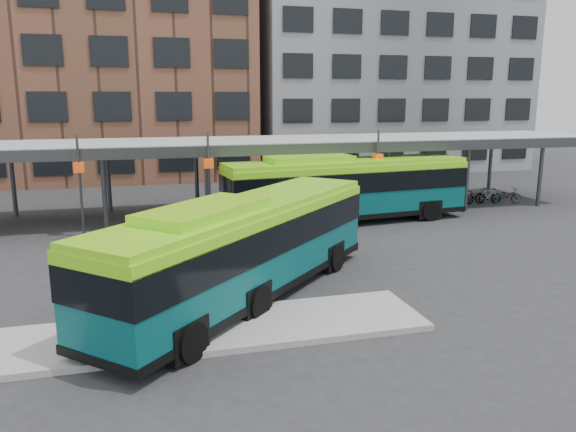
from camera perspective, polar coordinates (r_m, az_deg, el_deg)
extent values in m
plane|color=#28282B|center=(20.04, 4.42, -7.00)|extent=(120.00, 120.00, 0.00)
cube|color=gray|center=(16.18, -10.86, -11.64)|extent=(14.00, 3.00, 0.18)
cube|color=#999B9E|center=(31.58, -3.44, 7.47)|extent=(40.00, 6.00, 0.35)
cube|color=#383A3D|center=(28.67, -2.20, 6.71)|extent=(40.00, 0.15, 0.55)
cylinder|color=#383A3D|center=(34.27, -26.15, 3.08)|extent=(0.24, 0.24, 3.80)
cylinder|color=#383A3D|center=(28.73, -18.15, 2.20)|extent=(0.24, 0.24, 3.80)
cylinder|color=#383A3D|center=(33.67, -17.77, 3.60)|extent=(0.24, 0.24, 3.80)
cylinder|color=#383A3D|center=(28.89, -8.20, 2.73)|extent=(0.24, 0.24, 3.80)
cylinder|color=#383A3D|center=(33.81, -9.27, 4.06)|extent=(0.24, 0.24, 3.80)
cylinder|color=#383A3D|center=(29.90, 1.36, 3.17)|extent=(0.24, 0.24, 3.80)
cylinder|color=#383A3D|center=(34.67, -1.00, 4.41)|extent=(0.24, 0.24, 3.80)
cylinder|color=#383A3D|center=(31.68, 10.07, 3.49)|extent=(0.24, 0.24, 3.80)
cylinder|color=#383A3D|center=(36.21, 6.71, 4.66)|extent=(0.24, 0.24, 3.80)
cylinder|color=#383A3D|center=(34.10, 17.72, 3.71)|extent=(0.24, 0.24, 3.80)
cylinder|color=#383A3D|center=(38.35, 13.69, 4.81)|extent=(0.24, 0.24, 3.80)
cylinder|color=#383A3D|center=(37.04, 24.25, 3.84)|extent=(0.24, 0.24, 3.80)
cylinder|color=#383A3D|center=(40.99, 19.85, 4.89)|extent=(0.24, 0.24, 3.80)
cylinder|color=#383A3D|center=(27.94, -20.34, 2.82)|extent=(0.12, 0.12, 4.80)
cube|color=#D9450C|center=(27.82, -20.47, 4.65)|extent=(0.45, 0.45, 0.45)
cylinder|color=#383A3D|center=(28.03, -8.03, 3.49)|extent=(0.12, 0.12, 4.80)
cube|color=#D9450C|center=(27.91, -8.08, 5.31)|extent=(0.45, 0.45, 0.45)
cylinder|color=#383A3D|center=(30.47, 9.04, 4.14)|extent=(0.12, 0.12, 4.80)
cube|color=#D9450C|center=(30.36, 9.10, 5.82)|extent=(0.45, 0.45, 0.45)
cube|color=brown|center=(50.13, -20.10, 16.51)|extent=(26.00, 14.00, 22.00)
cube|color=slate|center=(54.73, 9.36, 15.58)|extent=(24.00, 14.00, 20.00)
cube|color=#074B4F|center=(18.23, -4.34, -3.42)|extent=(10.71, 10.78, 2.62)
cube|color=black|center=(18.10, -4.37, -1.82)|extent=(10.80, 10.87, 1.00)
cube|color=#82DB16|center=(17.91, -4.41, 0.95)|extent=(10.64, 10.71, 0.21)
cube|color=#82DB16|center=(16.20, -8.56, 0.42)|extent=(4.29, 4.31, 0.37)
cube|color=black|center=(18.58, -4.28, -6.94)|extent=(10.80, 10.87, 0.25)
cylinder|color=black|center=(21.48, 4.82, -4.22)|extent=(0.96, 0.97, 1.05)
cylinder|color=black|center=(22.62, -1.08, -3.34)|extent=(0.96, 0.97, 1.05)
cylinder|color=black|center=(16.93, -3.03, -8.76)|extent=(0.96, 0.97, 1.05)
cylinder|color=black|center=(18.35, -9.84, -7.24)|extent=(0.96, 0.97, 1.05)
cylinder|color=black|center=(14.58, -9.84, -12.49)|extent=(0.96, 0.97, 1.05)
cylinder|color=black|center=(16.21, -16.98, -10.26)|extent=(0.96, 0.97, 1.05)
cube|color=#074B4F|center=(29.54, 6.01, 2.66)|extent=(13.18, 4.02, 2.70)
cube|color=black|center=(29.45, 6.03, 3.70)|extent=(13.24, 4.09, 1.03)
cube|color=#82DB16|center=(29.33, 6.07, 5.47)|extent=(13.17, 3.91, 0.22)
cube|color=#82DB16|center=(28.39, 2.18, 5.75)|extent=(4.50, 2.38, 0.38)
cube|color=black|center=(29.76, 5.96, 0.34)|extent=(13.25, 4.09, 0.26)
cylinder|color=black|center=(30.86, 14.25, 0.51)|extent=(1.11, 0.43, 1.08)
cylinder|color=black|center=(33.01, 11.63, 1.38)|extent=(1.11, 0.43, 1.08)
cylinder|color=black|center=(28.03, 4.82, -0.30)|extent=(1.11, 0.43, 1.08)
cylinder|color=black|center=(30.37, 2.65, 0.69)|extent=(1.11, 0.43, 1.08)
cylinder|color=black|center=(26.80, -1.43, -0.84)|extent=(1.11, 0.43, 1.08)
cylinder|color=black|center=(29.24, -3.18, 0.24)|extent=(1.11, 0.43, 1.08)
imported|color=black|center=(15.95, -15.34, -8.46)|extent=(0.60, 0.74, 1.76)
cube|color=maroon|center=(15.71, -15.59, -7.89)|extent=(0.28, 0.37, 0.47)
imported|color=slate|center=(34.98, 15.23, 1.69)|extent=(1.86, 0.77, 0.95)
imported|color=slate|center=(35.18, 16.44, 1.76)|extent=(1.80, 0.71, 1.05)
imported|color=slate|center=(35.78, 16.07, 1.83)|extent=(1.75, 0.72, 0.90)
imported|color=slate|center=(35.87, 17.50, 1.79)|extent=(1.60, 0.77, 0.93)
imported|color=slate|center=(36.60, 18.44, 1.93)|extent=(1.80, 0.67, 0.94)
imported|color=slate|center=(36.88, 19.67, 1.96)|extent=(1.71, 0.84, 0.99)
imported|color=slate|center=(37.31, 21.36, 1.93)|extent=(1.90, 0.82, 0.97)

